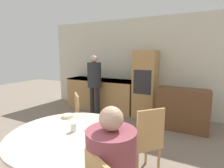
# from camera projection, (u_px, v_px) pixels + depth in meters

# --- Properties ---
(wall_back) EXTENTS (6.00, 0.05, 2.60)m
(wall_back) POSITION_uv_depth(u_px,v_px,m) (142.00, 66.00, 4.87)
(wall_back) COLOR beige
(wall_back) RESTS_ON ground_plane
(kitchen_counter) EXTENTS (2.05, 0.60, 0.90)m
(kitchen_counter) POSITION_uv_depth(u_px,v_px,m) (101.00, 94.00, 5.21)
(kitchen_counter) COLOR tan
(kitchen_counter) RESTS_ON ground_plane
(oven_unit) EXTENTS (0.56, 0.59, 1.72)m
(oven_unit) POSITION_uv_depth(u_px,v_px,m) (145.00, 84.00, 4.56)
(oven_unit) COLOR tan
(oven_unit) RESTS_ON ground_plane
(sideboard) EXTENTS (1.06, 0.45, 0.90)m
(sideboard) POSITION_uv_depth(u_px,v_px,m) (182.00, 109.00, 3.78)
(sideboard) COLOR brown
(sideboard) RESTS_ON ground_plane
(dining_table) EXTENTS (1.38, 1.38, 0.75)m
(dining_table) POSITION_uv_depth(u_px,v_px,m) (71.00, 149.00, 2.03)
(dining_table) COLOR brown
(dining_table) RESTS_ON ground_plane
(chair_far_left) EXTENTS (0.57, 0.57, 0.97)m
(chair_far_left) POSITION_uv_depth(u_px,v_px,m) (72.00, 120.00, 2.95)
(chair_far_left) COLOR tan
(chair_far_left) RESTS_ON ground_plane
(chair_far_right) EXTENTS (0.57, 0.57, 0.97)m
(chair_far_right) POSITION_uv_depth(u_px,v_px,m) (146.00, 140.00, 2.26)
(chair_far_right) COLOR tan
(chair_far_right) RESTS_ON ground_plane
(person_standing) EXTENTS (0.37, 0.37, 1.60)m
(person_standing) POSITION_uv_depth(u_px,v_px,m) (94.00, 79.00, 4.61)
(person_standing) COLOR #262628
(person_standing) RESTS_ON ground_plane
(cup) EXTENTS (0.06, 0.06, 0.10)m
(cup) POSITION_uv_depth(u_px,v_px,m) (73.00, 127.00, 2.02)
(cup) COLOR silver
(cup) RESTS_ON dining_table
(bowl_near) EXTENTS (0.15, 0.15, 0.04)m
(bowl_near) POSITION_uv_depth(u_px,v_px,m) (92.00, 128.00, 2.06)
(bowl_near) COLOR white
(bowl_near) RESTS_ON dining_table
(bowl_centre) EXTENTS (0.13, 0.13, 0.04)m
(bowl_centre) POSITION_uv_depth(u_px,v_px,m) (117.00, 133.00, 1.94)
(bowl_centre) COLOR silver
(bowl_centre) RESTS_ON dining_table
(bowl_far) EXTENTS (0.16, 0.16, 0.04)m
(bowl_far) POSITION_uv_depth(u_px,v_px,m) (68.00, 116.00, 2.47)
(bowl_far) COLOR beige
(bowl_far) RESTS_ON dining_table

